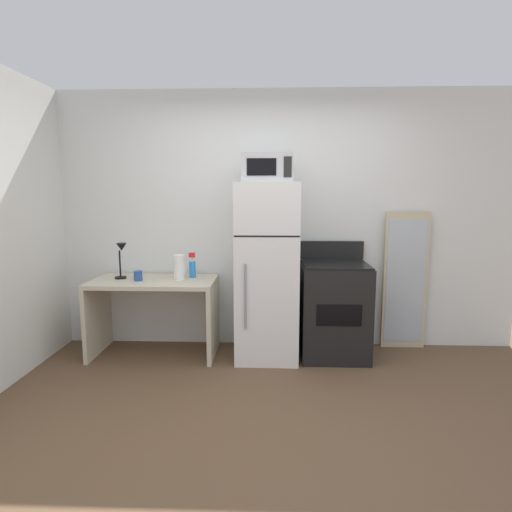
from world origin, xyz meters
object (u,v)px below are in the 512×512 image
(paper_towel_roll, at_px, (180,267))
(coffee_mug, at_px, (138,276))
(leaning_mirror, at_px, (405,281))
(refrigerator, at_px, (267,271))
(oven_range, at_px, (334,309))
(spray_bottle, at_px, (192,268))
(microwave, at_px, (267,168))
(desk, at_px, (154,302))
(desk_lamp, at_px, (121,255))

(paper_towel_roll, bearing_deg, coffee_mug, -168.13)
(leaning_mirror, bearing_deg, paper_towel_roll, -173.64)
(paper_towel_roll, distance_m, refrigerator, 0.85)
(paper_towel_roll, xyz_separation_m, oven_range, (1.50, -0.00, -0.40))
(coffee_mug, relative_size, spray_bottle, 0.38)
(paper_towel_roll, distance_m, microwave, 1.27)
(coffee_mug, bearing_deg, refrigerator, 2.51)
(microwave, relative_size, oven_range, 0.42)
(paper_towel_roll, xyz_separation_m, leaning_mirror, (2.25, 0.25, -0.17))
(desk, bearing_deg, refrigerator, -0.10)
(desk_lamp, height_order, microwave, microwave)
(desk_lamp, xyz_separation_m, spray_bottle, (0.68, 0.09, -0.14))
(spray_bottle, distance_m, paper_towel_roll, 0.14)
(coffee_mug, distance_m, spray_bottle, 0.52)
(refrigerator, bearing_deg, oven_range, 1.98)
(spray_bottle, bearing_deg, coffee_mug, -160.52)
(leaning_mirror, bearing_deg, coffee_mug, -172.82)
(desk_lamp, bearing_deg, refrigerator, -1.26)
(paper_towel_roll, relative_size, leaning_mirror, 0.17)
(coffee_mug, height_order, oven_range, oven_range)
(paper_towel_roll, xyz_separation_m, microwave, (0.85, -0.05, 0.94))
(oven_range, bearing_deg, paper_towel_roll, 179.84)
(microwave, bearing_deg, coffee_mug, -178.47)
(desk_lamp, height_order, paper_towel_roll, desk_lamp)
(oven_range, bearing_deg, spray_bottle, 176.01)
(desk, bearing_deg, spray_bottle, 18.16)
(coffee_mug, height_order, refrigerator, refrigerator)
(oven_range, bearing_deg, desk_lamp, 179.76)
(coffee_mug, height_order, microwave, microwave)
(refrigerator, bearing_deg, coffee_mug, -177.49)
(refrigerator, height_order, leaning_mirror, refrigerator)
(desk, distance_m, desk_lamp, 0.56)
(microwave, bearing_deg, desk_lamp, 177.89)
(microwave, xyz_separation_m, oven_range, (0.65, 0.04, -1.34))
(desk, distance_m, microwave, 1.69)
(oven_range, bearing_deg, coffee_mug, -177.68)
(coffee_mug, bearing_deg, desk, 22.97)
(desk, bearing_deg, desk_lamp, 174.75)
(desk, distance_m, paper_towel_roll, 0.43)
(paper_towel_roll, height_order, microwave, microwave)
(desk, distance_m, leaning_mirror, 2.52)
(desk_lamp, distance_m, leaning_mirror, 2.85)
(refrigerator, height_order, microwave, microwave)
(desk_lamp, relative_size, paper_towel_roll, 1.47)
(refrigerator, distance_m, leaning_mirror, 1.43)
(coffee_mug, xyz_separation_m, microwave, (1.24, 0.03, 1.01))
(desk, xyz_separation_m, oven_range, (1.76, 0.02, -0.06))
(oven_range, bearing_deg, leaning_mirror, 18.84)
(microwave, relative_size, leaning_mirror, 0.33)
(coffee_mug, bearing_deg, leaning_mirror, 7.18)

